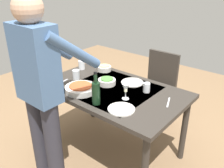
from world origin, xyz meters
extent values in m
plane|color=#846647|center=(0.00, 0.00, 0.00)|extent=(6.00, 6.00, 0.00)
cube|color=#332D28|center=(0.00, 0.00, 0.73)|extent=(1.43, 0.87, 0.04)
cube|color=#C6AD89|center=(0.00, 0.00, 0.75)|extent=(0.78, 0.74, 0.00)
cylinder|color=#332D28|center=(-0.64, -0.37, 0.36)|extent=(0.06, 0.06, 0.71)
cylinder|color=#332D28|center=(0.64, -0.37, 0.36)|extent=(0.06, 0.06, 0.71)
cylinder|color=#332D28|center=(0.64, 0.37, 0.36)|extent=(0.06, 0.06, 0.71)
cube|color=black|center=(-0.06, -0.74, 0.45)|extent=(0.40, 0.40, 0.04)
cube|color=#332D28|center=(-0.06, -0.92, 0.70)|extent=(0.40, 0.04, 0.45)
cylinder|color=#332D28|center=(-0.23, -0.91, 0.23)|extent=(0.04, 0.04, 0.43)
cylinder|color=#332D28|center=(0.11, -0.91, 0.23)|extent=(0.04, 0.04, 0.43)
cylinder|color=#332D28|center=(-0.23, -0.57, 0.23)|extent=(0.04, 0.04, 0.43)
cylinder|color=#332D28|center=(0.11, -0.57, 0.23)|extent=(0.04, 0.04, 0.43)
cylinder|color=#2D2D38|center=(0.24, 0.72, 0.44)|extent=(0.14, 0.14, 0.88)
cylinder|color=#2D2D38|center=(0.04, 0.72, 0.44)|extent=(0.14, 0.14, 0.88)
cube|color=#47668E|center=(0.14, 0.72, 1.18)|extent=(0.36, 0.20, 0.60)
sphere|color=tan|center=(0.14, 0.72, 1.58)|extent=(0.22, 0.22, 0.22)
cylinder|color=#47668E|center=(0.31, 0.48, 1.25)|extent=(0.08, 0.52, 0.40)
cylinder|color=#47668E|center=(-0.03, 0.48, 1.25)|extent=(0.08, 0.52, 0.40)
cylinder|color=black|center=(-0.09, 0.32, 0.85)|extent=(0.07, 0.07, 0.20)
cylinder|color=black|center=(-0.09, 0.32, 0.99)|extent=(0.03, 0.03, 0.08)
cylinder|color=black|center=(-0.09, 0.32, 1.04)|extent=(0.03, 0.03, 0.02)
cylinder|color=white|center=(-0.23, 0.09, 0.75)|extent=(0.06, 0.06, 0.01)
cylinder|color=white|center=(-0.23, 0.09, 0.79)|extent=(0.01, 0.01, 0.07)
cone|color=white|center=(-0.23, 0.09, 0.87)|extent=(0.07, 0.07, 0.07)
cylinder|color=beige|center=(-0.23, 0.09, 0.84)|extent=(0.03, 0.03, 0.03)
cylinder|color=silver|center=(-0.30, -0.16, 0.80)|extent=(0.07, 0.07, 0.09)
cylinder|color=silver|center=(0.45, 0.06, 0.80)|extent=(0.08, 0.08, 0.10)
cylinder|color=silver|center=(0.61, -0.18, 0.80)|extent=(0.07, 0.07, 0.10)
cylinder|color=silver|center=(0.19, 0.24, 0.78)|extent=(0.30, 0.30, 0.05)
cylinder|color=#C6562D|center=(0.19, 0.24, 0.80)|extent=(0.22, 0.22, 0.03)
cylinder|color=silver|center=(0.10, -0.04, 0.78)|extent=(0.18, 0.18, 0.05)
cylinder|color=#4C843D|center=(0.10, -0.04, 0.80)|extent=(0.13, 0.13, 0.03)
cylinder|color=silver|center=(0.37, -0.31, 0.78)|extent=(0.16, 0.16, 0.05)
cylinder|color=tan|center=(0.37, -0.31, 0.80)|extent=(0.12, 0.12, 0.03)
cylinder|color=silver|center=(-0.32, 0.26, 0.76)|extent=(0.23, 0.23, 0.01)
cylinder|color=silver|center=(-0.08, -0.24, 0.76)|extent=(0.23, 0.23, 0.01)
cube|color=silver|center=(0.49, 0.23, 0.75)|extent=(0.06, 0.20, 0.00)
cube|color=silver|center=(-0.56, -0.10, 0.75)|extent=(0.08, 0.17, 0.00)
camera|label=1|loc=(-1.37, 1.65, 1.80)|focal=38.82mm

